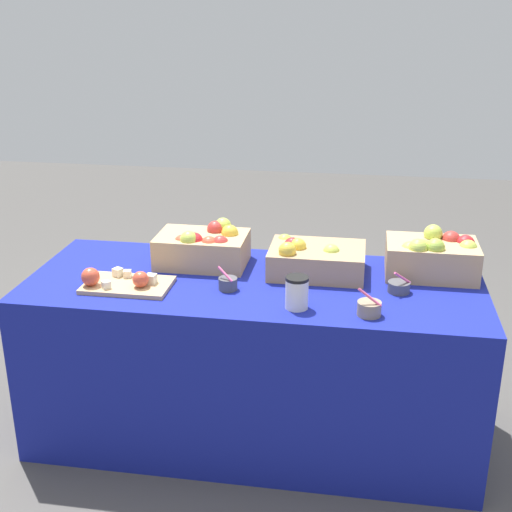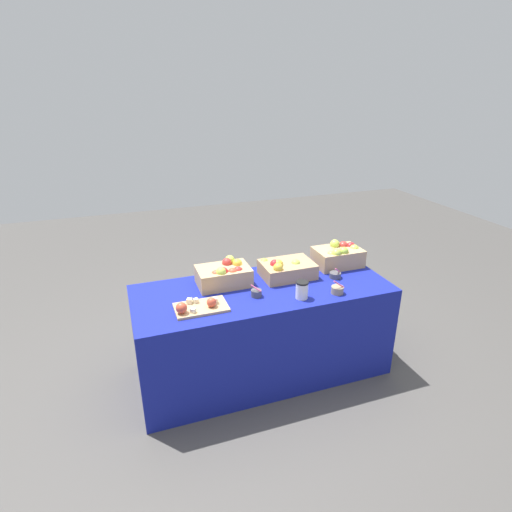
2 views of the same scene
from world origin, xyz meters
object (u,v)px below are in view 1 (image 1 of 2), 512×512
Objects in this scene: apple_crate_middle at (314,259)px; sample_bowl_mid at (399,287)px; coffee_cup at (297,292)px; apple_crate_right at (203,247)px; cutting_board_front at (123,282)px; sample_bowl_far at (369,308)px; sample_bowl_near at (228,283)px; apple_crate_left at (433,256)px.

apple_crate_middle is 4.02× the size of sample_bowl_mid.
apple_crate_right is at bearing 139.40° from coffee_cup.
cutting_board_front is 1.12m from sample_bowl_mid.
apple_crate_middle reaches higher than sample_bowl_far.
apple_crate_right is 0.60m from coffee_cup.
sample_bowl_near is at bearing 164.98° from sample_bowl_far.
coffee_cup reaches higher than sample_bowl_near.
apple_crate_right reaches higher than apple_crate_middle.
coffee_cup reaches higher than sample_bowl_far.
apple_crate_left is at bearing 6.64° from apple_crate_middle.
apple_crate_middle is at bearing 156.87° from sample_bowl_mid.
apple_crate_left is 0.88m from sample_bowl_near.
sample_bowl_near is 0.77× the size of coffee_cup.
sample_bowl_near is at bearing -172.95° from sample_bowl_mid.
coffee_cup is at bearing -151.07° from sample_bowl_mid.
cutting_board_front is 3.61× the size of sample_bowl_near.
coffee_cup is at bearing -40.60° from apple_crate_right.
apple_crate_left is 2.98× the size of coffee_cup.
coffee_cup is at bearing -24.04° from sample_bowl_near.
cutting_board_front is at bearing 173.86° from coffee_cup.
sample_bowl_far reaches higher than cutting_board_front.
sample_bowl_mid is (-0.14, -0.21, -0.06)m from apple_crate_left.
coffee_cup is at bearing -141.41° from apple_crate_left.
apple_crate_middle is at bearing 121.50° from sample_bowl_far.
apple_crate_right reaches higher than sample_bowl_mid.
apple_crate_right reaches higher than sample_bowl_near.
apple_crate_left is at bearing 55.75° from sample_bowl_mid.
sample_bowl_far reaches higher than sample_bowl_near.
sample_bowl_far is at bearing -4.42° from coffee_cup.
apple_crate_middle is 1.14× the size of cutting_board_front.
cutting_board_front is 0.43m from sample_bowl_near.
apple_crate_right is at bearing 150.55° from sample_bowl_far.
apple_crate_left reaches higher than sample_bowl_mid.
apple_crate_right is 3.41× the size of sample_bowl_far.
apple_crate_left is at bearing 19.59° from sample_bowl_near.
cutting_board_front is 0.72m from coffee_cup.
cutting_board_front is at bearing -172.85° from sample_bowl_near.
cutting_board_front is at bearing -172.91° from sample_bowl_mid.
sample_bowl_mid is (0.35, -0.15, -0.04)m from apple_crate_middle.
apple_crate_middle is 1.03× the size of apple_crate_right.
cutting_board_front is at bearing -164.50° from apple_crate_left.
apple_crate_right is 0.31m from sample_bowl_near.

